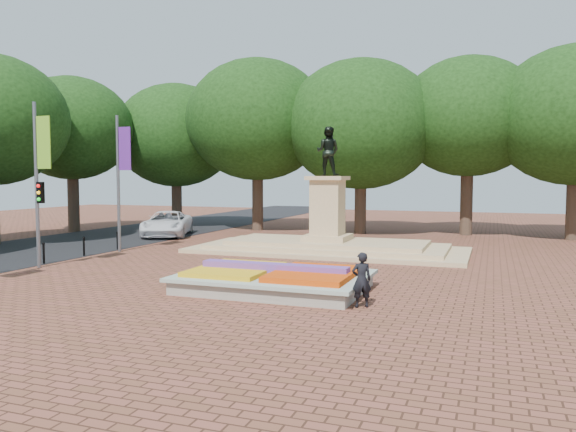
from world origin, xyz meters
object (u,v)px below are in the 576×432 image
Objects in this scene: monument at (327,235)px; pedestrian at (361,280)px; flower_bed at (275,279)px; van at (167,224)px.

monument reaches higher than pedestrian.
flower_bed is 10.07m from monument.
flower_bed is 19.04m from van.
van is at bearing -71.70° from pedestrian.
pedestrian is at bearing -65.42° from van.
flower_bed is at bearing -52.41° from pedestrian.
monument is at bearing 95.87° from flower_bed.
pedestrian is (4.37, -11.48, -0.06)m from monument.
monument is 12.61m from van.
pedestrian is (16.37, -15.36, 0.01)m from van.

